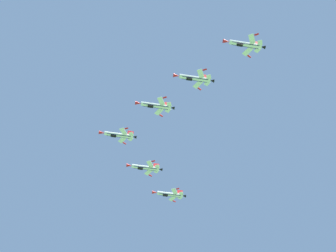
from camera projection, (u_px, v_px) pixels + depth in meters
fighter_jet_lead at (118, 135)px, 181.86m from camera, size 15.96×10.43×4.38m
fighter_jet_left_wing at (155, 105)px, 172.51m from camera, size 15.96×10.55×4.38m
fighter_jet_right_wing at (145, 167)px, 189.37m from camera, size 15.96×10.54×4.39m
fighter_jet_left_outer at (194, 78)px, 165.06m from camera, size 15.96×10.49×4.38m
fighter_jet_right_outer at (169, 194)px, 200.83m from camera, size 15.96×10.53×4.39m
fighter_jet_trail_slot at (244, 44)px, 157.96m from camera, size 15.96×10.53×4.39m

